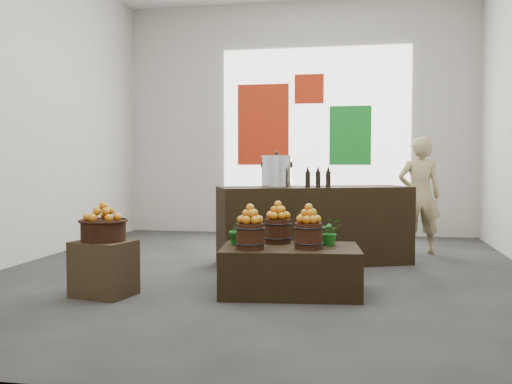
% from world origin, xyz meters
% --- Properties ---
extents(ground, '(7.00, 7.00, 0.00)m').
position_xyz_m(ground, '(0.00, 0.00, 0.00)').
color(ground, '#383836').
rests_on(ground, ground).
extents(back_wall, '(6.00, 0.04, 4.00)m').
position_xyz_m(back_wall, '(0.00, 3.50, 2.00)').
color(back_wall, '#B9B4AA').
rests_on(back_wall, ground).
extents(back_opening, '(3.20, 0.02, 2.40)m').
position_xyz_m(back_opening, '(0.30, 3.48, 2.00)').
color(back_opening, white).
rests_on(back_opening, back_wall).
extents(deco_red_left, '(0.90, 0.04, 1.40)m').
position_xyz_m(deco_red_left, '(-0.60, 3.47, 1.90)').
color(deco_red_left, '#B4250D').
rests_on(deco_red_left, back_wall).
extents(deco_green_right, '(0.70, 0.04, 1.00)m').
position_xyz_m(deco_green_right, '(0.90, 3.47, 1.70)').
color(deco_green_right, '#137F23').
rests_on(deco_green_right, back_wall).
extents(deco_red_upper, '(0.50, 0.04, 0.50)m').
position_xyz_m(deco_red_upper, '(0.20, 3.47, 2.50)').
color(deco_red_upper, '#B4250D').
rests_on(deco_red_upper, back_wall).
extents(crate, '(0.59, 0.52, 0.52)m').
position_xyz_m(crate, '(-1.25, -1.44, 0.26)').
color(crate, '#43351F').
rests_on(crate, ground).
extents(wicker_basket, '(0.41, 0.41, 0.19)m').
position_xyz_m(wicker_basket, '(-1.25, -1.44, 0.61)').
color(wicker_basket, black).
rests_on(wicker_basket, crate).
extents(apples_in_basket, '(0.32, 0.32, 0.17)m').
position_xyz_m(apples_in_basket, '(-1.25, -1.44, 0.79)').
color(apples_in_basket, '#A50506').
rests_on(apples_in_basket, wicker_basket).
extents(display_table, '(1.37, 0.93, 0.45)m').
position_xyz_m(display_table, '(0.45, -1.03, 0.22)').
color(display_table, black).
rests_on(display_table, ground).
extents(apple_bucket_front_left, '(0.26, 0.26, 0.24)m').
position_xyz_m(apple_bucket_front_left, '(0.10, -1.25, 0.57)').
color(apple_bucket_front_left, '#341A0E').
rests_on(apple_bucket_front_left, display_table).
extents(apples_in_bucket_front_left, '(0.19, 0.19, 0.17)m').
position_xyz_m(apples_in_bucket_front_left, '(0.10, -1.25, 0.77)').
color(apples_in_bucket_front_left, '#A50506').
rests_on(apples_in_bucket_front_left, apple_bucket_front_left).
extents(apple_bucket_front_right, '(0.26, 0.26, 0.24)m').
position_xyz_m(apple_bucket_front_right, '(0.62, -1.11, 0.57)').
color(apple_bucket_front_right, '#341A0E').
rests_on(apple_bucket_front_right, display_table).
extents(apples_in_bucket_front_right, '(0.19, 0.19, 0.17)m').
position_xyz_m(apples_in_bucket_front_right, '(0.62, -1.11, 0.77)').
color(apples_in_bucket_front_right, '#A50506').
rests_on(apples_in_bucket_front_right, apple_bucket_front_right).
extents(apple_bucket_rear, '(0.26, 0.26, 0.24)m').
position_xyz_m(apple_bucket_rear, '(0.29, -0.81, 0.57)').
color(apple_bucket_rear, '#341A0E').
rests_on(apple_bucket_rear, display_table).
extents(apples_in_bucket_rear, '(0.19, 0.19, 0.17)m').
position_xyz_m(apples_in_bucket_rear, '(0.29, -0.81, 0.77)').
color(apples_in_bucket_rear, '#A50506').
rests_on(apples_in_bucket_rear, apple_bucket_rear).
extents(herb_garnish_right, '(0.24, 0.21, 0.26)m').
position_xyz_m(herb_garnish_right, '(0.81, -0.86, 0.58)').
color(herb_garnish_right, '#146117').
rests_on(herb_garnish_right, display_table).
extents(herb_garnish_left, '(0.20, 0.18, 0.30)m').
position_xyz_m(herb_garnish_left, '(-0.07, -1.00, 0.60)').
color(herb_garnish_left, '#146117').
rests_on(herb_garnish_left, display_table).
extents(counter, '(2.42, 1.58, 0.95)m').
position_xyz_m(counter, '(0.53, 0.60, 0.47)').
color(counter, black).
rests_on(counter, ground).
extents(stock_pot_left, '(0.36, 0.36, 0.36)m').
position_xyz_m(stock_pot_left, '(0.10, 0.42, 1.13)').
color(stock_pot_left, silver).
rests_on(stock_pot_left, counter).
extents(oil_cruets, '(0.26, 0.16, 0.26)m').
position_xyz_m(oil_cruets, '(0.62, 0.39, 1.08)').
color(oil_cruets, black).
rests_on(oil_cruets, counter).
extents(shopper, '(0.62, 0.44, 1.59)m').
position_xyz_m(shopper, '(1.87, 1.65, 0.79)').
color(shopper, tan).
rests_on(shopper, ground).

